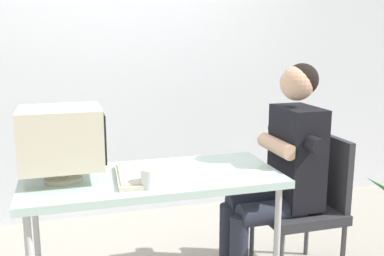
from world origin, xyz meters
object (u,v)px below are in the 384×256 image
(office_chair, at_px, (308,199))
(person_seated, at_px, (282,166))
(desk_mug, at_px, (149,178))
(keyboard, at_px, (133,175))
(crt_monitor, at_px, (62,138))
(desk, at_px, (153,185))

(office_chair, bearing_deg, person_seated, 180.00)
(desk_mug, bearing_deg, office_chair, 12.66)
(keyboard, bearing_deg, desk_mug, -72.87)
(crt_monitor, distance_m, desk_mug, 0.51)
(person_seated, bearing_deg, crt_monitor, 179.44)
(keyboard, relative_size, desk_mug, 4.35)
(person_seated, bearing_deg, desk, -177.68)
(office_chair, bearing_deg, keyboard, -177.14)
(desk, relative_size, desk_mug, 13.83)
(office_chair, relative_size, desk_mug, 8.86)
(crt_monitor, relative_size, person_seated, 0.32)
(desk, bearing_deg, desk_mug, -105.69)
(desk, bearing_deg, person_seated, 2.32)
(crt_monitor, xyz_separation_m, desk_mug, (0.41, -0.25, -0.18))
(crt_monitor, distance_m, keyboard, 0.42)
(crt_monitor, bearing_deg, person_seated, -0.56)
(person_seated, relative_size, desk_mug, 13.32)
(person_seated, bearing_deg, keyboard, -176.55)
(keyboard, bearing_deg, crt_monitor, 169.12)
(keyboard, distance_m, desk_mug, 0.19)
(desk, relative_size, person_seated, 1.04)
(office_chair, bearing_deg, desk_mug, -167.34)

